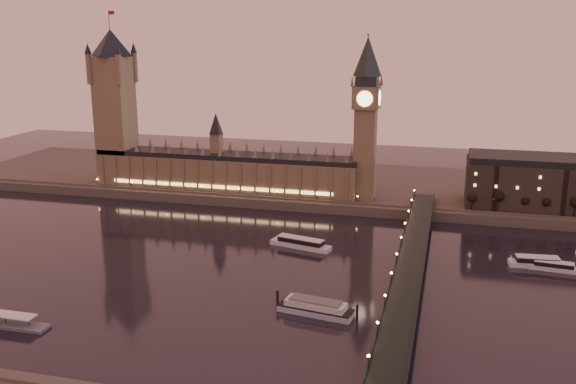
# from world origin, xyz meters

# --- Properties ---
(ground) EXTENTS (700.00, 700.00, 0.00)m
(ground) POSITION_xyz_m (0.00, 0.00, 0.00)
(ground) COLOR black
(ground) RESTS_ON ground
(far_embankment) EXTENTS (560.00, 130.00, 6.00)m
(far_embankment) POSITION_xyz_m (30.00, 165.00, 3.00)
(far_embankment) COLOR #423D35
(far_embankment) RESTS_ON ground
(palace_of_westminster) EXTENTS (180.00, 26.62, 52.00)m
(palace_of_westminster) POSITION_xyz_m (-40.12, 120.99, 21.71)
(palace_of_westminster) COLOR brown
(palace_of_westminster) RESTS_ON ground
(victoria_tower) EXTENTS (31.68, 31.68, 118.00)m
(victoria_tower) POSITION_xyz_m (-120.00, 121.00, 65.79)
(victoria_tower) COLOR brown
(victoria_tower) RESTS_ON ground
(big_ben) EXTENTS (17.68, 17.68, 104.00)m
(big_ben) POSITION_xyz_m (53.99, 120.99, 63.95)
(big_ben) COLOR brown
(big_ben) RESTS_ON ground
(westminster_bridge) EXTENTS (13.20, 260.00, 15.30)m
(westminster_bridge) POSITION_xyz_m (91.61, 0.00, 5.52)
(westminster_bridge) COLOR black
(westminster_bridge) RESTS_ON ground
(bare_tree_0) EXTENTS (5.64, 5.64, 11.46)m
(bare_tree_0) POSITION_xyz_m (121.17, 109.00, 14.54)
(bare_tree_0) COLOR black
(bare_tree_0) RESTS_ON ground
(bare_tree_1) EXTENTS (5.64, 5.64, 11.46)m
(bare_tree_1) POSITION_xyz_m (135.22, 109.00, 14.54)
(bare_tree_1) COLOR black
(bare_tree_1) RESTS_ON ground
(bare_tree_2) EXTENTS (5.64, 5.64, 11.46)m
(bare_tree_2) POSITION_xyz_m (149.27, 109.00, 14.54)
(bare_tree_2) COLOR black
(bare_tree_2) RESTS_ON ground
(bare_tree_3) EXTENTS (5.64, 5.64, 11.46)m
(bare_tree_3) POSITION_xyz_m (163.31, 109.00, 14.54)
(bare_tree_3) COLOR black
(bare_tree_3) RESTS_ON ground
(bare_tree_4) EXTENTS (5.64, 5.64, 11.46)m
(bare_tree_4) POSITION_xyz_m (177.36, 109.00, 14.54)
(bare_tree_4) COLOR black
(bare_tree_4) RESTS_ON ground
(cruise_boat_a) EXTENTS (34.39, 15.16, 5.38)m
(cruise_boat_a) POSITION_xyz_m (32.78, 35.47, 2.37)
(cruise_boat_a) COLOR silver
(cruise_boat_a) RESTS_ON ground
(cruise_boat_b) EXTENTS (24.32, 8.63, 4.39)m
(cruise_boat_b) POSITION_xyz_m (158.29, 34.05, 1.94)
(cruise_boat_b) COLOR silver
(cruise_boat_b) RESTS_ON ground
(cruise_boat_c) EXTENTS (27.07, 9.83, 5.30)m
(cruise_boat_c) POSITION_xyz_m (150.99, 37.13, 2.33)
(cruise_boat_c) COLOR silver
(cruise_boat_c) RESTS_ON ground
(moored_barge) EXTENTS (35.47, 13.48, 6.58)m
(moored_barge) POSITION_xyz_m (57.60, -41.91, 2.78)
(moored_barge) COLOR #98AAC2
(moored_barge) RESTS_ON ground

